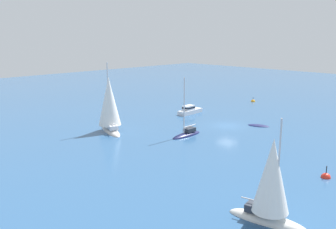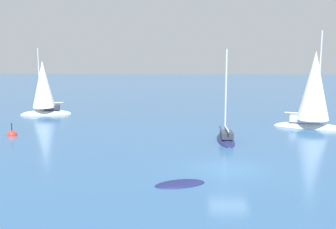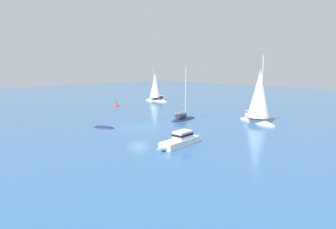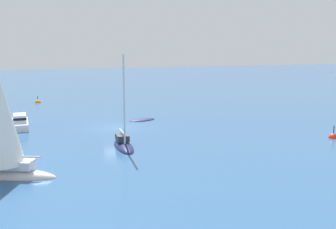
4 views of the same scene
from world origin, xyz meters
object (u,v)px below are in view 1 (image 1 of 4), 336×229
Objects in this scene: channel_buoy at (253,102)px; sloop at (187,134)px; yacht at (271,186)px; skiff at (258,126)px; sailboat at (109,107)px; mooring_buoy at (326,178)px; launch at (190,110)px.

sloop is at bearing -74.66° from channel_buoy.
yacht is 46.78m from channel_buoy.
sailboat is (-12.29, -16.39, 3.30)m from skiff.
sloop reaches higher than mooring_buoy.
skiff is at bearing 139.81° from mooring_buoy.
launch is at bearing -70.65° from sailboat.
launch is at bearing 163.09° from skiff.
sailboat is at bearing 175.84° from launch.
sailboat is 27.35m from mooring_buoy.
launch is at bearing -141.29° from sloop.
sailboat is 7.52× the size of channel_buoy.
skiff is 19.17m from channel_buoy.
yacht reaches higher than channel_buoy.
sailboat is at bearing 154.65° from yacht.
channel_buoy is 37.89m from mooring_buoy.
mooring_buoy is (18.25, -1.49, -0.17)m from sloop.
mooring_buoy is at bearing 81.21° from yacht.
yacht is at bearing -56.08° from channel_buoy.
skiff is 0.42× the size of sloop.
sailboat is 32.30m from channel_buoy.
channel_buoy is (-10.97, 15.72, 0.00)m from skiff.
yacht is 6.20× the size of channel_buoy.
sloop is 10.72m from sailboat.
sloop reaches higher than channel_buoy.
mooring_buoy is at bearing -151.66° from sailboat.
sailboat is 6.27× the size of mooring_buoy.
sloop is at bearing 135.22° from yacht.
mooring_buoy is at bearing 84.06° from sloop.
sailboat reaches higher than sloop.
sailboat is at bearing -171.32° from mooring_buoy.
sloop is at bearing 175.32° from mooring_buoy.
launch is 0.61× the size of sailboat.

